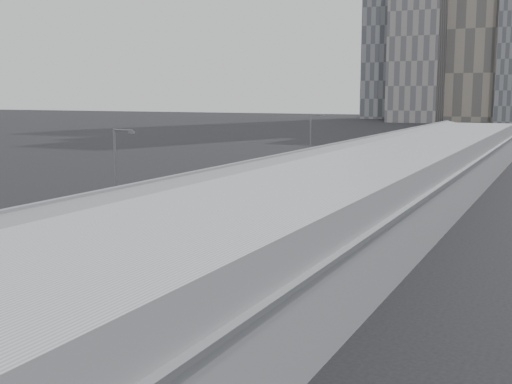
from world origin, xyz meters
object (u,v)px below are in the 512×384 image
Objects in this scene: bus_3 at (187,232)px; bus_5 at (303,189)px; shipping_container at (336,162)px; bus_2 at (45,278)px; bus_6 at (346,176)px; suv at (370,158)px; street_lamp_far at (312,143)px; street_lamp_near at (117,178)px; bus_4 at (243,211)px.

bus_5 is (-0.38, 24.68, 0.09)m from bus_3.
bus_2 is at bearing -104.86° from shipping_container.
bus_2 is 52.76m from bus_6.
bus_2 reaches higher than suv.
bus_6 is at bearing -34.08° from street_lamp_far.
street_lamp_far is at bearing -84.71° from suv.
bus_5 is at bearing -88.84° from bus_6.
bus_5 is at bearing -77.41° from suv.
street_lamp_near is (-6.36, -24.33, 3.69)m from bus_5.
bus_5 is at bearing 92.73° from bus_2.
street_lamp_far reaches higher than bus_4.
suv is (-6.08, 86.62, -0.95)m from bus_2.
bus_6 is 2.29× the size of shipping_container.
suv is at bearing 67.26° from shipping_container.
street_lamp_far is (0.25, 42.44, 0.04)m from street_lamp_near.
street_lamp_near is 42.44m from street_lamp_far.
bus_6 is at bearing -73.87° from suv.
bus_3 is 38.40m from bus_6.
shipping_container is at bearing 102.14° from bus_5.
bus_5 is 1.44× the size of street_lamp_near.
bus_5 is at bearing -97.90° from shipping_container.
bus_6 is 1.37× the size of street_lamp_near.
bus_4 is 1.31× the size of street_lamp_near.
suv is at bearing 96.82° from bus_2.
suv is (-5.92, 61.71, -0.80)m from bus_4.
bus_3 is 55.92m from shipping_container.
bus_2 is 1.45× the size of street_lamp_near.
street_lamp_far is 29.83m from suv.
street_lamp_near is 1.68× the size of shipping_container.
street_lamp_far is (-6.49, 42.78, 3.82)m from bus_3.
street_lamp_far is 13.29m from shipping_container.
street_lamp_far is at bearing 103.78° from bus_3.
suv is at bearing 90.05° from street_lamp_far.
bus_3 reaches higher than bus_6.
bus_3 reaches higher than suv.
bus_6 is 34.49m from suv.
bus_5 is at bearing -71.36° from street_lamp_far.
bus_5 is 31.53m from shipping_container.
street_lamp_near is 55.26m from shipping_container.
bus_2 is at bearing -83.95° from street_lamp_far.
street_lamp_far is at bearing 108.28° from bus_5.
shipping_container is (-0.47, 55.12, -3.90)m from street_lamp_near.
suv is at bearing 96.99° from bus_5.
shipping_container is 16.82m from suv.
bus_5 is 13.72m from bus_6.
bus_3 is at bearing -2.90° from street_lamp_near.
bus_5 reaches higher than bus_3.
bus_5 is 47.98m from suv.
street_lamp_near is (-6.74, 0.34, 3.77)m from bus_3.
bus_2 is at bearing -86.58° from bus_3.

